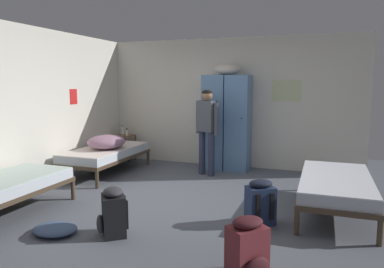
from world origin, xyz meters
The scene contains 14 objects.
ground_plane centered at (0.00, 0.00, 0.00)m, with size 8.19×8.19×0.00m, color #565B66.
room_backdrop centered at (-1.25, 1.28, 1.30)m, with size 5.24×4.95×2.59m.
locker_bank centered at (0.03, 2.16, 0.97)m, with size 0.90×0.55×2.07m.
shelf_unit centered at (-2.26, 2.18, 0.35)m, with size 0.38×0.30×0.57m.
bed_right centered at (2.01, 0.22, 0.38)m, with size 0.90×1.90×0.49m.
bed_left_rear centered at (-2.01, 1.03, 0.38)m, with size 0.90×1.90×0.49m.
bedding_heap centered at (-1.95, 0.97, 0.62)m, with size 0.67×0.75×0.26m.
person_traveler centered at (-0.19, 1.56, 0.95)m, with size 0.47×0.31×1.58m.
water_bottle centered at (-2.34, 2.20, 0.67)m, with size 0.06×0.06×0.22m.
lotion_bottle centered at (-2.19, 2.14, 0.64)m, with size 0.06×0.06×0.15m.
backpack_navy centered at (1.14, -0.50, 0.26)m, with size 0.41×0.41×0.55m.
backpack_black centered at (-0.35, -1.40, 0.26)m, with size 0.42×0.41×0.55m.
backpack_maroon centered at (1.25, -1.78, 0.26)m, with size 0.42×0.42×0.55m.
clothes_pile_denim centered at (-0.99, -1.59, 0.05)m, with size 0.51×0.42×0.10m.
Camera 1 is at (1.81, -4.78, 1.69)m, focal length 34.15 mm.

